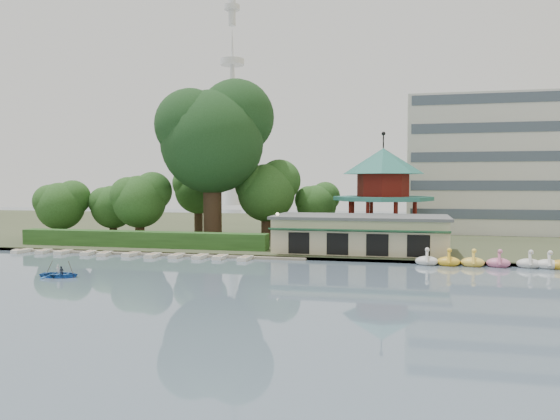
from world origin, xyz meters
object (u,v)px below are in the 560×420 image
(big_tree, at_px, (214,134))
(rowboat_with_passengers, at_px, (60,272))
(boathouse, at_px, (360,233))
(pavilion, at_px, (383,185))
(dock, at_px, (153,254))

(big_tree, height_order, rowboat_with_passengers, big_tree)
(boathouse, bearing_deg, pavilion, 78.72)
(dock, distance_m, rowboat_with_passengers, 14.51)
(big_tree, bearing_deg, boathouse, -18.33)
(big_tree, bearing_deg, dock, -106.09)
(pavilion, distance_m, big_tree, 22.13)
(boathouse, height_order, pavilion, pavilion)
(dock, distance_m, big_tree, 17.97)
(boathouse, xyz_separation_m, rowboat_with_passengers, (-23.37, -19.21, -1.90))
(boathouse, relative_size, pavilion, 1.38)
(pavilion, height_order, big_tree, big_tree)
(big_tree, bearing_deg, pavilion, 10.32)
(boathouse, distance_m, rowboat_with_passengers, 30.31)
(dock, bearing_deg, big_tree, 73.91)
(big_tree, distance_m, rowboat_with_passengers, 29.16)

